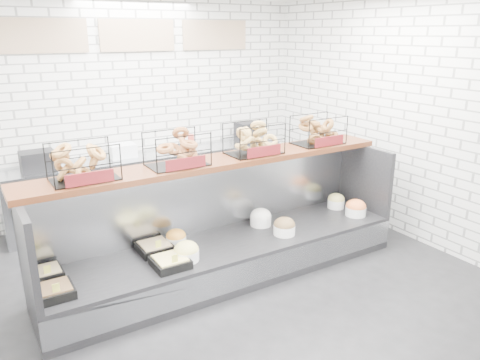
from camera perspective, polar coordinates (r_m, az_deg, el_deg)
ground at (r=5.03m, az=0.39°, el=-12.80°), size 5.50×5.50×0.00m
room_shell at (r=4.88m, az=-3.38°, el=11.85°), size 5.02×5.51×3.01m
display_case at (r=5.14m, az=-1.66°, el=-8.01°), size 4.00×0.90×1.20m
bagel_shelf at (r=4.92m, az=-2.78°, el=3.97°), size 4.10×0.50×0.40m
prep_counter at (r=6.85m, az=-10.46°, el=-0.34°), size 4.00×0.60×1.20m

